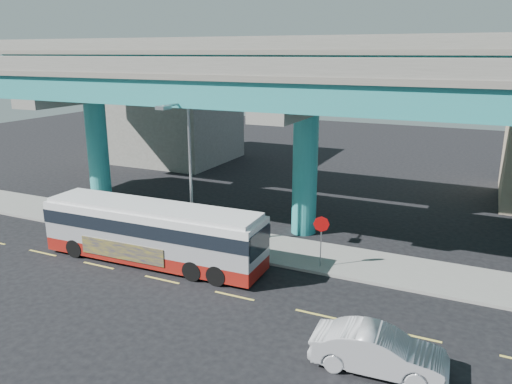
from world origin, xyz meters
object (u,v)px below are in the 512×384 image
at_px(sedan, 379,351).
at_px(street_lamp, 184,155).
at_px(stop_sign, 321,230).
at_px(parked_car, 137,212).
at_px(transit_bus, 153,231).

xyz_separation_m(sedan, street_lamp, (-11.97, 6.50, 4.72)).
bearing_deg(stop_sign, parked_car, 178.03).
relative_size(sedan, parked_car, 1.03).
bearing_deg(sedan, transit_bus, 67.56).
height_order(transit_bus, street_lamp, street_lamp).
xyz_separation_m(parked_car, stop_sign, (12.81, -1.58, 1.23)).
distance_m(transit_bus, parked_car, 6.36).
distance_m(sedan, parked_car, 19.40).
bearing_deg(street_lamp, transit_bus, -110.75).
bearing_deg(parked_car, transit_bus, -149.52).
relative_size(transit_bus, sedan, 2.60).
distance_m(street_lamp, stop_sign, 8.27).
xyz_separation_m(transit_bus, parked_car, (-4.52, 4.40, -0.84)).
height_order(sedan, parked_car, parked_car).
relative_size(transit_bus, stop_sign, 4.57).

